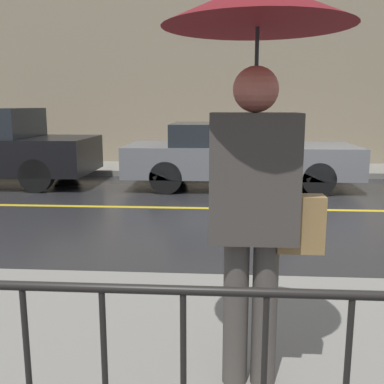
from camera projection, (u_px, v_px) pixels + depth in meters
name	position (u px, v px, depth m)	size (l,w,h in m)	color
ground_plane	(316.00, 210.00, 7.21)	(80.00, 80.00, 0.00)	#262628
sidewalk_far	(283.00, 170.00, 11.25)	(28.00, 1.81, 0.13)	gray
lane_marking	(316.00, 210.00, 7.21)	(25.20, 0.12, 0.01)	gold
building_storefront	(283.00, 45.00, 11.68)	(28.00, 0.30, 6.41)	gray
pedestrian	(257.00, 92.00, 2.23)	(0.94, 0.94, 2.11)	#4C4742
car_grey	(238.00, 154.00, 9.10)	(4.59, 1.77, 1.30)	slate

